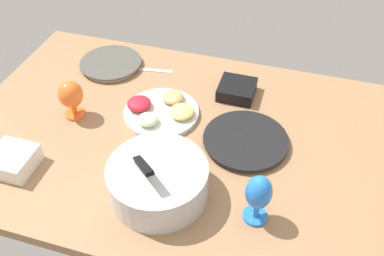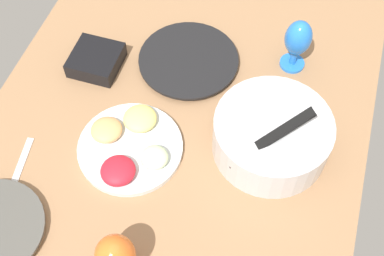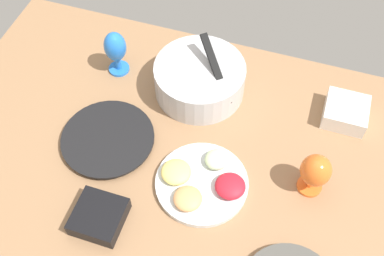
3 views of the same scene
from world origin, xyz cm
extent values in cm
cube|color=#99704C|center=(0.00, 0.00, -2.00)|extent=(160.00, 104.00, 4.00)
cylinder|color=#4C4C51|center=(-22.42, -2.95, 0.73)|extent=(27.34, 27.34, 1.45)
cylinder|color=black|center=(-22.42, -2.95, 1.89)|extent=(29.71, 29.71, 0.87)
cylinder|color=silver|center=(-1.06, 26.36, 5.72)|extent=(30.55, 30.55, 11.45)
cylinder|color=white|center=(-1.06, 26.36, 9.16)|extent=(27.49, 27.49, 2.06)
cube|color=black|center=(4.29, 26.36, 12.73)|extent=(16.02, 18.55, 12.53)
cylinder|color=silver|center=(10.72, -8.75, 0.90)|extent=(27.99, 27.99, 1.80)
ellipsoid|color=red|center=(19.29, -8.47, 3.60)|extent=(9.03, 9.03, 3.61)
ellipsoid|color=beige|center=(12.97, -0.99, 3.61)|extent=(7.27, 7.27, 3.62)
ellipsoid|color=#F9E072|center=(2.65, -8.78, 3.49)|extent=(9.14, 9.14, 3.38)
ellipsoid|color=#F2A566|center=(8.70, -16.04, 3.43)|extent=(8.39, 8.39, 3.25)
cylinder|color=blue|center=(-31.25, 26.61, 0.50)|extent=(7.33, 7.33, 1.00)
cylinder|color=blue|center=(-31.25, 26.61, 3.39)|extent=(2.00, 2.00, 4.77)
ellipsoid|color=blue|center=(-31.25, 26.61, 11.49)|extent=(7.70, 7.70, 11.44)
cylinder|color=orange|center=(41.60, 0.58, 0.50)|extent=(7.46, 7.46, 1.00)
cylinder|color=orange|center=(41.60, 0.58, 2.75)|extent=(2.00, 2.00, 3.50)
ellipsoid|color=orange|center=(41.60, 0.58, 9.73)|extent=(9.00, 9.00, 10.46)
cube|color=black|center=(-13.60, -28.72, 2.49)|extent=(13.87, 13.87, 4.98)
cube|color=tan|center=(-13.60, -28.72, 4.08)|extent=(11.38, 11.38, 1.59)
cube|color=white|center=(47.99, 29.77, 3.10)|extent=(13.69, 13.69, 6.20)
cube|color=#F9E072|center=(47.99, 29.77, 5.08)|extent=(11.22, 11.22, 1.98)
camera|label=1|loc=(-34.90, 103.15, 104.99)|focal=39.85mm
camera|label=2|loc=(71.65, 27.40, 117.32)|focal=47.61mm
camera|label=3|loc=(28.68, -73.64, 125.63)|focal=43.92mm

